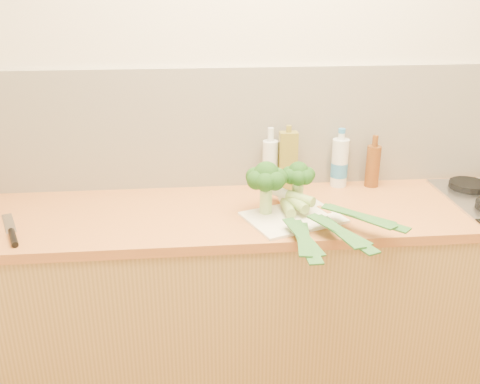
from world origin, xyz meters
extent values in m
plane|color=beige|center=(0.00, 1.50, 1.30)|extent=(3.50, 0.00, 3.50)
cube|color=silver|center=(0.00, 1.49, 1.17)|extent=(3.20, 0.02, 0.54)
cube|color=#B38C4A|center=(0.00, 1.20, 0.43)|extent=(3.20, 0.60, 0.86)
cube|color=#B16434|center=(0.00, 1.20, 0.88)|extent=(3.20, 0.62, 0.04)
cylinder|color=black|center=(0.87, 1.32, 0.93)|extent=(0.17, 0.17, 0.03)
cube|color=silver|center=(0.02, 1.09, 0.91)|extent=(0.43, 0.38, 0.01)
cylinder|color=#A0C673|center=(-0.08, 1.14, 0.96)|extent=(0.05, 0.05, 0.10)
sphere|color=#13370F|center=(-0.08, 1.14, 1.08)|extent=(0.10, 0.10, 0.10)
sphere|color=#13370F|center=(-0.03, 1.14, 1.06)|extent=(0.08, 0.08, 0.08)
sphere|color=#13370F|center=(-0.05, 1.17, 1.06)|extent=(0.08, 0.08, 0.08)
sphere|color=#13370F|center=(-0.09, 1.18, 1.06)|extent=(0.08, 0.08, 0.08)
sphere|color=#13370F|center=(-0.12, 1.16, 1.06)|extent=(0.08, 0.08, 0.08)
sphere|color=#13370F|center=(-0.12, 1.12, 1.06)|extent=(0.08, 0.08, 0.08)
sphere|color=#13370F|center=(-0.09, 1.09, 1.06)|extent=(0.08, 0.08, 0.08)
sphere|color=#13370F|center=(-0.05, 1.10, 1.06)|extent=(0.08, 0.08, 0.08)
cylinder|color=#A0C673|center=(0.06, 1.20, 0.96)|extent=(0.05, 0.05, 0.10)
sphere|color=#13370F|center=(0.06, 1.20, 1.06)|extent=(0.08, 0.08, 0.08)
sphere|color=#13370F|center=(0.10, 1.20, 1.05)|extent=(0.06, 0.06, 0.06)
sphere|color=#13370F|center=(0.08, 1.23, 1.05)|extent=(0.06, 0.06, 0.06)
sphere|color=#13370F|center=(0.05, 1.23, 1.05)|extent=(0.06, 0.06, 0.06)
sphere|color=#13370F|center=(0.02, 1.21, 1.05)|extent=(0.06, 0.06, 0.06)
sphere|color=#13370F|center=(0.02, 1.18, 1.05)|extent=(0.06, 0.06, 0.06)
sphere|color=#13370F|center=(0.05, 1.16, 1.05)|extent=(0.06, 0.06, 0.06)
sphere|color=#13370F|center=(0.08, 1.17, 1.05)|extent=(0.06, 0.06, 0.06)
cylinder|color=white|center=(0.00, 1.24, 0.93)|extent=(0.04, 0.10, 0.04)
cylinder|color=#809D4E|center=(0.01, 1.13, 0.93)|extent=(0.04, 0.13, 0.04)
cube|color=#19461D|center=(0.01, 0.85, 0.93)|extent=(0.09, 0.30, 0.02)
cube|color=#19461D|center=(0.01, 0.83, 0.94)|extent=(0.06, 0.34, 0.01)
cube|color=#19461D|center=(0.01, 0.86, 0.94)|extent=(0.11, 0.28, 0.02)
cylinder|color=white|center=(-0.01, 1.25, 0.95)|extent=(0.08, 0.12, 0.04)
cylinder|color=#809D4E|center=(0.04, 1.13, 0.95)|extent=(0.09, 0.15, 0.04)
cube|color=#19461D|center=(0.15, 0.85, 0.95)|extent=(0.10, 0.30, 0.02)
cube|color=#19461D|center=(0.15, 0.84, 0.95)|extent=(0.17, 0.33, 0.01)
cube|color=#19461D|center=(0.14, 0.86, 0.96)|extent=(0.19, 0.26, 0.02)
cylinder|color=white|center=(-0.01, 1.21, 0.97)|extent=(0.10, 0.10, 0.04)
cylinder|color=#809D4E|center=(0.06, 1.13, 0.97)|extent=(0.11, 0.12, 0.04)
cube|color=#19461D|center=(0.24, 0.94, 0.97)|extent=(0.20, 0.28, 0.02)
cube|color=#19461D|center=(0.26, 0.92, 0.97)|extent=(0.27, 0.28, 0.01)
cube|color=#19461D|center=(0.24, 0.94, 0.97)|extent=(0.25, 0.20, 0.02)
cube|color=silver|center=(-1.10, 1.15, 0.90)|extent=(0.11, 0.20, 0.00)
cylinder|color=black|center=(-1.03, 1.00, 0.91)|extent=(0.07, 0.13, 0.02)
cube|color=olive|center=(0.06, 1.41, 1.03)|extent=(0.08, 0.05, 0.27)
cylinder|color=olive|center=(0.06, 1.41, 1.18)|extent=(0.02, 0.02, 0.03)
cylinder|color=silver|center=(-0.02, 1.44, 1.01)|extent=(0.07, 0.07, 0.22)
cylinder|color=silver|center=(-0.02, 1.44, 1.15)|extent=(0.03, 0.03, 0.06)
cylinder|color=#5E3211|center=(0.45, 1.42, 1.00)|extent=(0.06, 0.06, 0.19)
cylinder|color=#5E3211|center=(0.45, 1.42, 1.12)|extent=(0.03, 0.03, 0.05)
cylinder|color=silver|center=(0.30, 1.44, 1.01)|extent=(0.08, 0.08, 0.22)
cylinder|color=silver|center=(0.30, 1.44, 1.14)|extent=(0.03, 0.03, 0.03)
cylinder|color=teal|center=(0.30, 1.44, 0.98)|extent=(0.08, 0.08, 0.07)
camera|label=1|loc=(-0.38, -0.82, 1.79)|focal=40.00mm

